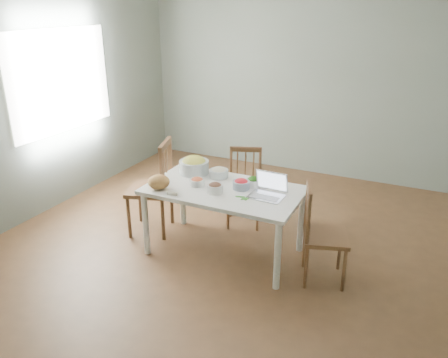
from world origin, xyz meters
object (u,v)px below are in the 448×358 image
at_px(chair_far, 244,189).
at_px(chair_right, 326,234).
at_px(bowl_squash, 194,165).
at_px(bread_boule, 159,182).
at_px(dining_table, 224,221).
at_px(chair_left, 149,187).
at_px(laptop, 266,187).

xyz_separation_m(chair_far, chair_right, (1.09, -0.69, 0.02)).
distance_m(chair_far, bowl_squash, 0.68).
height_order(chair_far, bread_boule, chair_far).
bearing_deg(chair_far, chair_right, -51.65).
relative_size(dining_table, bread_boule, 7.15).
relative_size(dining_table, chair_far, 1.72).
height_order(bread_boule, bowl_squash, bowl_squash).
height_order(chair_far, chair_left, chair_left).
relative_size(chair_left, laptop, 3.31).
relative_size(chair_far, bread_boule, 4.16).
distance_m(dining_table, bread_boule, 0.76).
height_order(chair_far, chair_right, chair_right).
bearing_deg(dining_table, chair_left, 175.62).
bearing_deg(chair_left, bowl_squash, 92.26).
relative_size(chair_right, bread_boule, 4.38).
bearing_deg(dining_table, chair_right, -1.65).
bearing_deg(chair_left, chair_far, 106.01).
bearing_deg(chair_far, bowl_squash, -153.24).
bearing_deg(dining_table, laptop, -2.27).
relative_size(chair_far, chair_right, 0.95).
distance_m(chair_left, chair_right, 1.95).
bearing_deg(laptop, chair_left, 178.30).
bearing_deg(bread_boule, laptop, 13.92).
height_order(dining_table, chair_left, chair_left).
distance_m(chair_left, bowl_squash, 0.56).
height_order(chair_far, laptop, laptop).
relative_size(chair_left, bowl_squash, 3.33).
height_order(chair_right, laptop, same).
bearing_deg(laptop, chair_right, 0.82).
distance_m(dining_table, laptop, 0.64).
height_order(dining_table, chair_far, chair_far).
height_order(chair_left, bowl_squash, chair_left).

